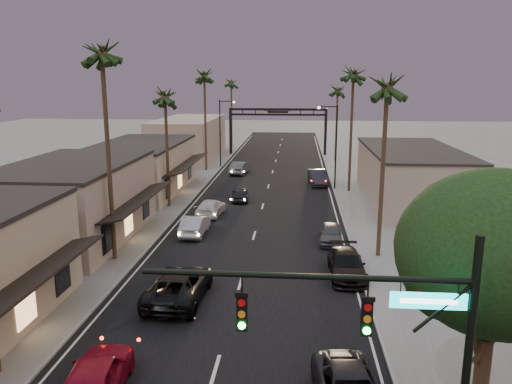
% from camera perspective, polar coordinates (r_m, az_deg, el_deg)
% --- Properties ---
extents(ground, '(200.00, 200.00, 0.00)m').
position_cam_1_polar(ground, '(49.36, 1.01, -0.79)').
color(ground, slate).
rests_on(ground, ground).
extents(road, '(14.00, 120.00, 0.02)m').
position_cam_1_polar(road, '(54.23, 1.36, 0.44)').
color(road, black).
rests_on(road, ground).
extents(sidewalk_left, '(5.00, 92.00, 0.12)m').
position_cam_1_polar(sidewalk_left, '(62.29, -7.00, 1.99)').
color(sidewalk_left, slate).
rests_on(sidewalk_left, ground).
extents(sidewalk_right, '(5.00, 92.00, 0.12)m').
position_cam_1_polar(sidewalk_right, '(61.32, 10.67, 1.70)').
color(sidewalk_right, slate).
rests_on(sidewalk_right, ground).
extents(storefront_mid, '(8.00, 14.00, 5.50)m').
position_cam_1_polar(storefront_mid, '(38.56, -20.12, -1.20)').
color(storefront_mid, gray).
rests_on(storefront_mid, ground).
extents(storefront_far, '(8.00, 16.00, 5.00)m').
position_cam_1_polar(storefront_far, '(53.22, -12.95, 2.62)').
color(storefront_far, tan).
rests_on(storefront_far, ground).
extents(storefront_dist, '(8.00, 20.00, 6.00)m').
position_cam_1_polar(storefront_dist, '(75.16, -7.68, 6.05)').
color(storefront_dist, gray).
rests_on(storefront_dist, ground).
extents(building_right, '(8.00, 18.00, 5.00)m').
position_cam_1_polar(building_right, '(49.93, 17.27, 1.72)').
color(building_right, gray).
rests_on(building_right, ground).
extents(traffic_signal, '(8.51, 0.22, 7.80)m').
position_cam_1_polar(traffic_signal, '(13.74, 15.39, -15.45)').
color(traffic_signal, black).
rests_on(traffic_signal, ground).
extents(corner_tree, '(6.20, 6.20, 8.80)m').
position_cam_1_polar(corner_tree, '(17.49, 25.89, -6.91)').
color(corner_tree, '#38281C').
rests_on(corner_tree, ground).
extents(arch, '(15.20, 0.40, 7.27)m').
position_cam_1_polar(arch, '(78.20, 2.51, 8.27)').
color(arch, black).
rests_on(arch, ground).
extents(streetlight_right, '(2.13, 0.30, 9.00)m').
position_cam_1_polar(streetlight_right, '(53.40, 8.86, 5.89)').
color(streetlight_right, black).
rests_on(streetlight_right, ground).
extents(streetlight_left, '(2.13, 0.30, 9.00)m').
position_cam_1_polar(streetlight_left, '(66.96, -3.90, 7.35)').
color(streetlight_left, black).
rests_on(streetlight_left, ground).
extents(palm_lb, '(3.20, 3.20, 15.20)m').
position_cam_1_polar(palm_lb, '(32.20, -17.27, 15.53)').
color(palm_lb, '#38281C').
rests_on(palm_lb, ground).
extents(palm_lc, '(3.20, 3.20, 12.20)m').
position_cam_1_polar(palm_lc, '(45.47, -10.38, 11.19)').
color(palm_lc, '#38281C').
rests_on(palm_lc, ground).
extents(palm_ld, '(3.20, 3.20, 14.20)m').
position_cam_1_polar(palm_ld, '(64.01, -5.94, 13.42)').
color(palm_ld, '#38281C').
rests_on(palm_ld, ground).
extents(palm_ra, '(3.20, 3.20, 13.20)m').
position_cam_1_polar(palm_ra, '(32.37, 14.82, 12.21)').
color(palm_ra, '#38281C').
rests_on(palm_ra, ground).
extents(palm_rb, '(3.20, 3.20, 14.20)m').
position_cam_1_polar(palm_rb, '(52.21, 11.10, 13.46)').
color(palm_rb, '#38281C').
rests_on(palm_rb, ground).
extents(palm_rc, '(3.20, 3.20, 12.20)m').
position_cam_1_polar(palm_rc, '(72.13, 9.33, 11.68)').
color(palm_rc, '#38281C').
rests_on(palm_rc, ground).
extents(palm_far, '(3.20, 3.20, 13.20)m').
position_cam_1_polar(palm_far, '(86.68, -2.85, 12.60)').
color(palm_far, '#38281C').
rests_on(palm_far, ground).
extents(oncoming_red, '(2.58, 5.24, 1.72)m').
position_cam_1_polar(oncoming_red, '(20.28, -17.85, -19.52)').
color(oncoming_red, maroon).
rests_on(oncoming_red, ground).
extents(oncoming_pickup, '(2.97, 6.09, 1.67)m').
position_cam_1_polar(oncoming_pickup, '(27.24, -8.80, -10.46)').
color(oncoming_pickup, black).
rests_on(oncoming_pickup, ground).
extents(oncoming_silver, '(1.63, 4.50, 1.47)m').
position_cam_1_polar(oncoming_silver, '(38.16, -7.01, -3.77)').
color(oncoming_silver, '#A4A3A8').
rests_on(oncoming_silver, ground).
extents(oncoming_white, '(2.32, 4.91, 1.38)m').
position_cam_1_polar(oncoming_white, '(43.42, -5.19, -1.77)').
color(oncoming_white, silver).
rests_on(oncoming_white, ground).
extents(oncoming_dgrey, '(1.96, 4.03, 1.32)m').
position_cam_1_polar(oncoming_dgrey, '(48.45, -1.83, -0.25)').
color(oncoming_dgrey, black).
rests_on(oncoming_dgrey, ground).
extents(oncoming_grey_far, '(2.27, 4.89, 1.55)m').
position_cam_1_polar(oncoming_grey_far, '(62.55, -1.85, 2.79)').
color(oncoming_grey_far, '#4C4C51').
rests_on(oncoming_grey_far, ground).
extents(curbside_black, '(2.14, 5.10, 1.47)m').
position_cam_1_polar(curbside_black, '(30.48, 10.32, -8.16)').
color(curbside_black, black).
rests_on(curbside_black, ground).
extents(curbside_grey, '(1.88, 4.05, 1.34)m').
position_cam_1_polar(curbside_grey, '(36.47, 8.53, -4.71)').
color(curbside_grey, '#434246').
rests_on(curbside_grey, ground).
extents(curbside_far, '(2.31, 5.23, 1.67)m').
position_cam_1_polar(curbside_far, '(56.30, 7.07, 1.66)').
color(curbside_far, black).
rests_on(curbside_far, ground).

